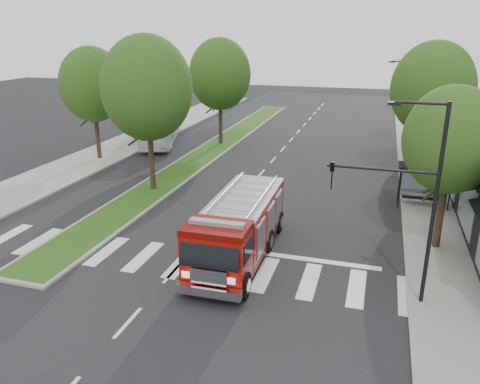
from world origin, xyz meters
name	(u,v)px	position (x,y,z in m)	size (l,w,h in m)	color
ground	(205,237)	(0.00, 0.00, 0.00)	(140.00, 140.00, 0.00)	black
sidewalk_right	(441,197)	(12.50, 10.00, 0.07)	(5.00, 80.00, 0.15)	gray
sidewalk_left	(81,164)	(-14.50, 10.00, 0.07)	(5.00, 80.00, 0.15)	gray
median	(214,149)	(-6.00, 18.00, 0.08)	(3.00, 50.00, 0.15)	gray
bus_shelter	(425,174)	(11.20, 8.15, 2.04)	(3.20, 1.60, 2.61)	black
tree_right_near	(451,140)	(11.50, 2.00, 5.51)	(4.40, 4.40, 8.05)	black
tree_right_mid	(432,89)	(11.50, 14.00, 6.49)	(5.60, 5.60, 9.72)	black
tree_right_far	(422,83)	(11.50, 24.00, 5.84)	(5.00, 5.00, 8.73)	black
tree_median_near	(147,88)	(-6.00, 6.00, 6.81)	(5.80, 5.80, 10.16)	black
tree_median_far	(220,74)	(-6.00, 20.00, 6.49)	(5.60, 5.60, 9.72)	black
tree_left_mid	(92,85)	(-14.00, 12.00, 6.16)	(5.20, 5.20, 9.16)	black
streetlight_right_near	(411,191)	(9.61, -3.50, 4.67)	(4.08, 0.22, 8.00)	black
streetlight_right_far	(408,105)	(10.35, 20.00, 4.48)	(2.11, 0.20, 8.00)	black
fire_engine	(239,228)	(2.39, -1.65, 1.50)	(2.89, 9.05, 3.12)	#610805
city_bus	(160,125)	(-12.00, 19.57, 1.60)	(2.68, 11.46, 3.19)	silver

